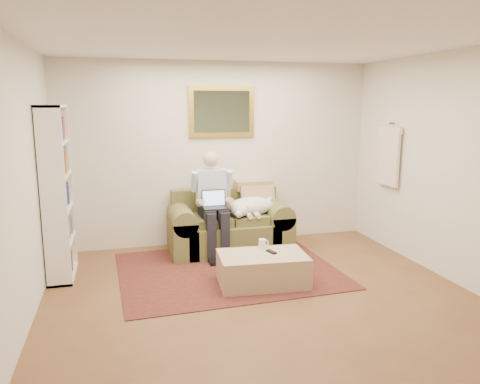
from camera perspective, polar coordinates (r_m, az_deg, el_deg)
name	(u,v)px	position (r m, az deg, el deg)	size (l,w,h in m)	color
room_shell	(264,176)	(4.68, 2.89, 1.94)	(4.51, 5.00, 2.61)	brown
rug	(228,270)	(5.81, -1.49, -9.48)	(2.59, 2.07, 0.01)	#302013
sofa	(229,230)	(6.51, -1.32, -4.67)	(1.64, 0.84, 0.99)	brown
seated_man	(214,205)	(6.22, -3.23, -1.55)	(0.54, 0.77, 1.38)	#8CA4D8
laptop	(215,203)	(6.15, -3.12, -1.37)	(0.32, 0.25, 0.23)	black
sleeping_dog	(251,206)	(6.42, 1.40, -1.71)	(0.68, 0.43, 0.25)	white
ottoman	(262,269)	(5.34, 2.75, -9.39)	(0.97, 0.62, 0.35)	tan
coffee_mug	(262,243)	(5.51, 2.72, -6.27)	(0.08, 0.08, 0.10)	white
tv_remote	(271,252)	(5.34, 3.84, -7.29)	(0.05, 0.15, 0.02)	black
bookshelf	(57,193)	(5.79, -21.40, -0.10)	(0.28, 0.80, 2.00)	white
wall_mirror	(222,112)	(6.69, -2.24, 9.76)	(0.94, 0.04, 0.72)	gold
hanging_shirt	(389,153)	(6.73, 17.67, 4.58)	(0.06, 0.52, 0.90)	#FADCCE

